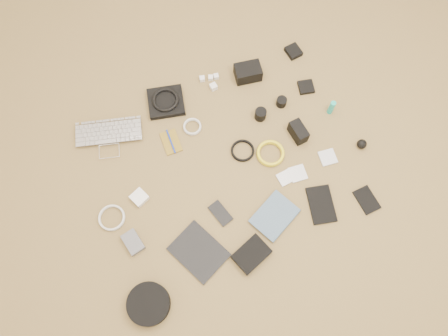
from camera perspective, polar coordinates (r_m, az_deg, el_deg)
name	(u,v)px	position (r m, az deg, el deg)	size (l,w,h in m)	color
laptop	(109,141)	(2.32, -14.75, 3.45)	(0.34, 0.24, 0.03)	#B4B5B9
headphone_pouch	(166,102)	(2.36, -7.58, 8.53)	(0.19, 0.17, 0.03)	black
headphones	(165,100)	(2.33, -7.66, 8.83)	(0.14, 0.14, 0.02)	black
charger_a	(202,79)	(2.41, -2.87, 11.56)	(0.03, 0.03, 0.03)	white
charger_b	(211,78)	(2.42, -1.74, 11.69)	(0.03, 0.03, 0.02)	white
charger_c	(216,76)	(2.42, -1.03, 11.87)	(0.03, 0.03, 0.02)	white
charger_d	(213,87)	(2.38, -1.38, 10.57)	(0.03, 0.03, 0.03)	white
dslr_camera	(248,72)	(2.40, 3.14, 12.36)	(0.14, 0.10, 0.08)	black
lens_pouch	(293,51)	(2.54, 9.06, 14.80)	(0.07, 0.08, 0.03)	black
notebook_olive	(171,142)	(2.26, -6.93, 3.39)	(0.08, 0.13, 0.01)	olive
pen_blue	(171,141)	(2.26, -6.95, 3.47)	(0.01, 0.01, 0.14)	#142DAA
cable_white_a	(192,127)	(2.29, -4.16, 5.35)	(0.10, 0.10, 0.01)	silver
lens_a	(261,114)	(2.29, 4.79, 7.00)	(0.06, 0.06, 0.06)	black
lens_b	(281,102)	(2.35, 7.52, 8.55)	(0.05, 0.05, 0.05)	black
card_reader	(306,87)	(2.43, 10.66, 10.35)	(0.08, 0.08, 0.02)	black
power_brick	(139,197)	(2.17, -11.00, -3.80)	(0.07, 0.07, 0.03)	white
cable_white_b	(112,218)	(2.19, -14.42, -6.34)	(0.13, 0.13, 0.01)	silver
cable_black	(243,151)	(2.23, 2.44, 2.23)	(0.12, 0.12, 0.01)	black
cable_yellow	(270,154)	(2.23, 6.07, 1.84)	(0.14, 0.14, 0.02)	yellow
flash	(298,132)	(2.26, 9.67, 4.66)	(0.06, 0.11, 0.08)	black
lens_cleaner	(331,108)	(2.35, 13.85, 7.68)	(0.03, 0.03, 0.10)	#1BB09D
battery_charger	(133,242)	(2.13, -11.80, -9.47)	(0.07, 0.11, 0.03)	#56565B
tablet	(199,252)	(2.09, -3.32, -10.86)	(0.19, 0.24, 0.01)	black
phone	(220,213)	(2.13, -0.47, -5.93)	(0.06, 0.12, 0.01)	black
filter_case_left	(285,178)	(2.20, 7.96, -1.30)	(0.07, 0.07, 0.01)	silver
filter_case_mid	(298,173)	(2.21, 9.60, -0.71)	(0.08, 0.08, 0.01)	silver
filter_case_right	(328,157)	(2.28, 13.39, 1.36)	(0.08, 0.08, 0.01)	silver
air_blower	(362,144)	(2.33, 17.56, 3.00)	(0.05, 0.05, 0.05)	black
headphone_case	(149,304)	(2.07, -9.81, -17.10)	(0.19, 0.19, 0.05)	black
drive_case	(251,254)	(2.07, 3.61, -11.18)	(0.16, 0.11, 0.04)	black
paperback	(287,227)	(2.13, 8.26, -7.59)	(0.16, 0.21, 0.02)	#465F76
notebook_black_a	(321,205)	(2.19, 12.58, -4.68)	(0.12, 0.19, 0.01)	black
notebook_black_b	(367,200)	(2.25, 18.14, -3.99)	(0.09, 0.13, 0.01)	black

